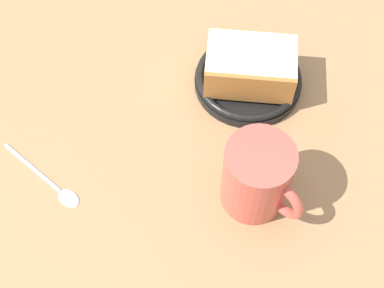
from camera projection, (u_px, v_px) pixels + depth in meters
The scene contains 5 objects.
ground_plane at pixel (198, 117), 72.29cm from camera, with size 112.03×112.03×3.98cm, color #936D47.
small_plate at pixel (248, 79), 71.69cm from camera, with size 14.41×14.41×2.11cm.
cake_slice at pixel (250, 68), 69.09cm from camera, with size 10.85×13.22×5.37cm.
tea_mug at pixel (258, 177), 59.77cm from camera, with size 7.80×10.30×9.99cm.
teaspoon at pixel (55, 186), 64.43cm from camera, with size 4.90×12.91×0.80cm.
Camera 1 is at (36.69, 15.05, 58.57)cm, focal length 49.90 mm.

